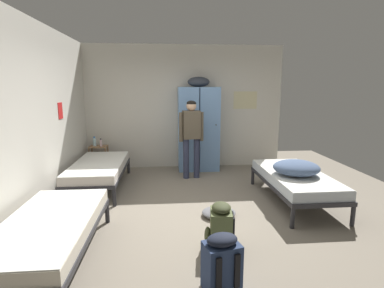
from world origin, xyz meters
name	(u,v)px	position (x,y,z in m)	size (l,w,h in m)	color
ground_plane	(193,206)	(0.00, 0.00, 0.00)	(7.73, 7.73, 0.00)	gray
room_backdrop	(126,112)	(-1.15, 1.19, 1.39)	(4.54, 4.89, 2.78)	beige
locker_bank	(198,127)	(0.31, 2.14, 0.97)	(0.90, 0.55, 2.07)	#6B93C6
shelf_unit	(99,156)	(-1.91, 2.16, 0.35)	(0.38, 0.30, 0.57)	#99704C
bed_left_front	(48,229)	(-1.66, -1.40, 0.38)	(0.90, 1.90, 0.49)	#28282D
bed_left_rear	(99,168)	(-1.66, 1.01, 0.38)	(0.90, 1.90, 0.49)	#28282D
bed_right	(295,179)	(1.66, 0.05, 0.38)	(0.90, 1.90, 0.49)	#28282D
bedding_heap	(296,168)	(1.62, -0.07, 0.60)	(0.72, 0.68, 0.23)	slate
person_traveler	(191,132)	(0.10, 1.48, 0.96)	(0.50, 0.24, 1.59)	#2D334C
water_bottle	(95,142)	(-1.99, 2.18, 0.66)	(0.07, 0.07, 0.21)	#B2DBEA
lotion_bottle	(101,143)	(-1.84, 2.12, 0.65)	(0.05, 0.05, 0.18)	beige
backpack_olive	(220,227)	(0.19, -1.28, 0.26)	(0.36, 0.35, 0.55)	#566038
backpack_navy	(221,263)	(0.07, -1.99, 0.26)	(0.37, 0.38, 0.55)	navy
clothes_pile_grey	(219,213)	(0.33, -0.41, 0.05)	(0.49, 0.45, 0.10)	slate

